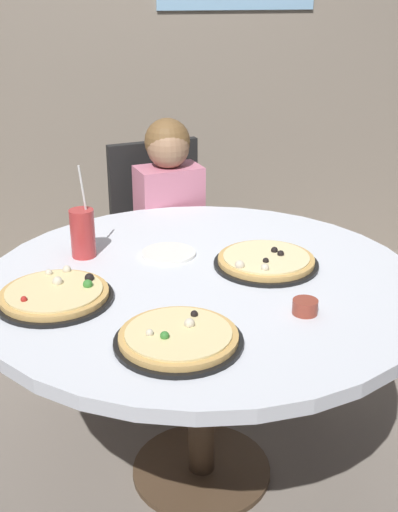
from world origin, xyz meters
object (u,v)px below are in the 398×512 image
Objects in this scene: soda_cup at (83,233)px; sauce_bowl at (305,307)px; pizza_pepperoni at (179,338)px; dining_table at (202,302)px; chair_wooden at (162,240)px; pizza_veggie at (266,261)px; diner_child at (176,266)px; pizza_cheese at (55,295)px; plate_small at (169,253)px.

soda_cup is 0.78m from sauce_bowl.
pizza_pepperoni is 4.68× the size of sauce_bowl.
dining_table is 4.12× the size of pizza_pepperoni.
chair_wooden is 1.28m from pizza_pepperoni.
pizza_veggie is 0.55m from pizza_pepperoni.
diner_child is at bearing 88.61° from dining_table.
pizza_veggie is 0.60m from soda_cup.
chair_wooden reaches higher than pizza_cheese.
sauce_bowl is at bearing -56.44° from plate_small.
sauce_bowl is at bearing -16.40° from pizza_cheese.
chair_wooden is 13.57× the size of sauce_bowl.
chair_wooden is at bearing 105.97° from pizza_veggie.
diner_child reaches higher than pizza_veggie.
pizza_veggie reaches higher than plate_small.
plate_small is (-0.09, -0.50, 0.27)m from diner_child.
chair_wooden is at bearing 91.33° from dining_table.
sauce_bowl is at bearing -77.46° from chair_wooden.
diner_child is 0.94m from pizza_cheese.
soda_cup reaches higher than pizza_cheese.
plate_small is at bearing 111.63° from dining_table.
plate_small is at bearing -100.56° from diner_child.
pizza_cheese reaches higher than sauce_bowl.
chair_wooden is at bearing 85.26° from plate_small.
pizza_cheese reaches higher than pizza_pepperoni.
pizza_veggie is 0.33m from plate_small.
dining_table is at bearing -166.94° from pizza_veggie.
sauce_bowl reaches higher than plate_small.
chair_wooden is 0.89m from pizza_veggie.
chair_wooden is 3.09× the size of soda_cup.
chair_wooden is at bearing 66.39° from pizza_cheese.
plate_small reaches higher than dining_table.
dining_table is at bearing 10.32° from pizza_cheese.
pizza_cheese reaches higher than plate_small.
soda_cup reaches higher than chair_wooden.
pizza_pepperoni is at bearing -128.62° from pizza_veggie.
soda_cup is at bearing 162.29° from pizza_veggie.
pizza_pepperoni is at bearing -69.75° from soda_cup.
pizza_pepperoni is 0.65m from soda_cup.
pizza_pepperoni is at bearing -94.85° from chair_wooden.
sauce_bowl is (0.24, -0.28, 0.10)m from dining_table.
diner_child is at bearing 107.09° from pizza_veggie.
soda_cup is at bearing -128.38° from diner_child.
pizza_cheese is at bearing -169.68° from dining_table.
pizza_cheese is 0.45m from plate_small.
soda_cup reaches higher than plate_small.
dining_table is at bearing 71.49° from pizza_pepperoni.
pizza_veggie is at bearing 51.38° from pizza_pepperoni.
diner_child reaches higher than dining_table.
diner_child is (0.04, -0.18, -0.05)m from chair_wooden.
plate_small is (0.27, -0.04, -0.08)m from soda_cup.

